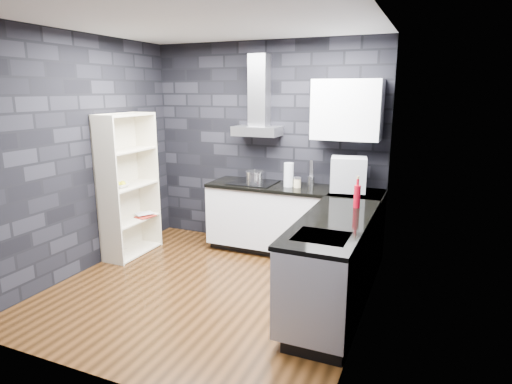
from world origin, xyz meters
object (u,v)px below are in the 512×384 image
Objects in this scene: utensil_crock at (311,181)px; red_bottle at (357,197)px; storage_jar at (297,183)px; fruit_bowl at (121,185)px; bookshelf at (129,186)px; pot at (255,178)px; appliance_garage at (348,174)px; glass_vase at (289,175)px.

utensil_crock is 1.10m from red_bottle.
storage_jar is 0.57× the size of fruit_bowl.
utensil_crock is 0.61× the size of fruit_bowl.
bookshelf reaches higher than red_bottle.
appliance_garage is at bearing -3.12° from pot.
fruit_bowl is at bearing -175.35° from red_bottle.
glass_vase is at bearing 18.34° from bookshelf.
pot reaches higher than storage_jar.
pot is 0.57m from storage_jar.
utensil_crock is at bearing 19.88° from bookshelf.
bookshelf reaches higher than utensil_crock.
red_bottle is at bearing -24.96° from pot.
red_bottle is at bearing -38.05° from storage_jar.
glass_vase is 1.29× the size of red_bottle.
utensil_crock is at bearing 26.79° from fruit_bowl.
storage_jar is 0.48× the size of red_bottle.
utensil_crock is (0.70, 0.17, -0.02)m from pot.
appliance_garage is (1.21, -0.07, 0.15)m from pot.
fruit_bowl is at bearing -155.72° from storage_jar.
pot reaches higher than fruit_bowl.
utensil_crock is 0.07× the size of bookshelf.
storage_jar is at bearing 0.20° from pot.
fruit_bowl is at bearing -173.03° from appliance_garage.
glass_vase is 2.52× the size of utensil_crock.
glass_vase reaches higher than storage_jar.
pot is 1.22m from appliance_garage.
appliance_garage reaches higher than fruit_bowl.
fruit_bowl is (-2.61, -0.82, -0.19)m from appliance_garage.
storage_jar is at bearing -126.49° from utensil_crock.
fruit_bowl is (-1.98, -0.89, -0.02)m from storage_jar.
bookshelf is 0.15m from fruit_bowl.
appliance_garage reaches higher than glass_vase.
glass_vase is at bearing 145.22° from red_bottle.
bookshelf is (-1.86, -0.76, -0.15)m from glass_vase.
bookshelf is (-2.82, -0.09, -0.12)m from red_bottle.
pot is at bearing -179.06° from glass_vase.
bookshelf is at bearing 90.00° from fruit_bowl.
pot is 0.57× the size of appliance_garage.
appliance_garage is (0.64, -0.07, 0.17)m from storage_jar.
pot is 0.46m from glass_vase.
glass_vase is (0.46, 0.01, 0.07)m from pot.
appliance_garage is 1.71× the size of red_bottle.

